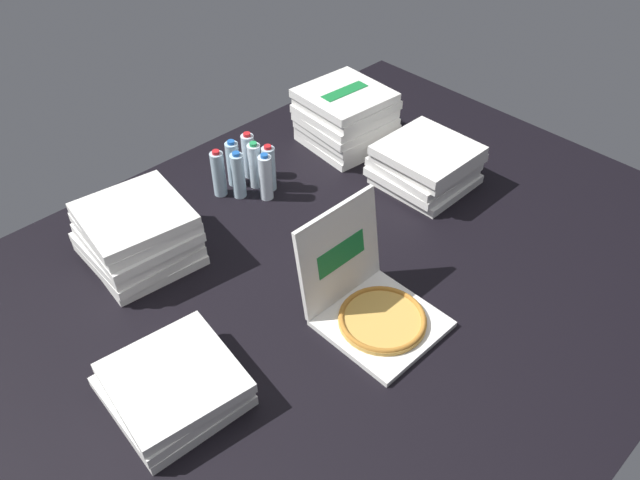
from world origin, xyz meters
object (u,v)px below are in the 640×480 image
water_bottle_4 (249,156)px  water_bottle_6 (266,177)px  water_bottle_0 (238,175)px  pizza_stack_left_far (173,387)px  water_bottle_3 (233,164)px  water_bottle_1 (219,174)px  open_pizza_box (370,302)px  water_bottle_2 (269,168)px  pizza_stack_right_near (425,165)px  pizza_stack_right_far (346,118)px  water_bottle_5 (255,165)px  pizza_stack_left_mid (138,236)px

water_bottle_4 → water_bottle_6: 0.20m
water_bottle_0 → water_bottle_6: 0.13m
pizza_stack_left_far → water_bottle_0: 1.14m
pizza_stack_left_far → water_bottle_3: 1.23m
water_bottle_0 → water_bottle_1: size_ratio=1.00×
open_pizza_box → water_bottle_2: (0.27, 0.89, 0.04)m
open_pizza_box → water_bottle_2: open_pizza_box is taller
pizza_stack_right_near → water_bottle_2: (-0.57, 0.48, 0.01)m
water_bottle_4 → pizza_stack_right_near: bearing=-48.3°
pizza_stack_right_far → pizza_stack_right_near: bearing=-88.5°
pizza_stack_right_far → water_bottle_4: size_ratio=1.88×
open_pizza_box → pizza_stack_right_near: open_pizza_box is taller
water_bottle_1 → water_bottle_5: 0.18m
water_bottle_0 → water_bottle_3: same height
water_bottle_4 → water_bottle_6: (-0.06, -0.19, 0.00)m
pizza_stack_right_near → water_bottle_3: (-0.66, 0.63, 0.01)m
pizza_stack_right_near → water_bottle_6: water_bottle_6 is taller
water_bottle_5 → water_bottle_6: size_ratio=1.00×
pizza_stack_right_far → water_bottle_4: bearing=167.8°
water_bottle_1 → water_bottle_6: bearing=-51.5°
open_pizza_box → pizza_stack_right_far: 1.23m
pizza_stack_right_near → water_bottle_5: 0.81m
open_pizza_box → water_bottle_0: open_pizza_box is taller
pizza_stack_left_mid → water_bottle_0: size_ratio=1.89×
water_bottle_5 → pizza_stack_right_far: bearing=-3.4°
water_bottle_5 → water_bottle_2: bearing=-64.3°
water_bottle_3 → water_bottle_6: (0.04, -0.19, 0.00)m
water_bottle_0 → water_bottle_4: size_ratio=1.00×
pizza_stack_right_near → pizza_stack_right_far: size_ratio=0.94×
pizza_stack_right_far → water_bottle_1: bearing=172.3°
open_pizza_box → water_bottle_0: 0.95m
water_bottle_0 → water_bottle_2: (0.14, -0.06, 0.00)m
open_pizza_box → water_bottle_0: size_ratio=1.95×
water_bottle_2 → water_bottle_4: bearing=90.1°
water_bottle_6 → water_bottle_3: bearing=101.3°
open_pizza_box → pizza_stack_left_mid: size_ratio=1.03×
pizza_stack_left_mid → water_bottle_5: bearing=5.6°
pizza_stack_left_far → pizza_stack_right_far: pizza_stack_right_far is taller
pizza_stack_left_far → water_bottle_1: (0.81, 0.81, 0.05)m
open_pizza_box → water_bottle_1: 1.02m
pizza_stack_right_far → pizza_stack_left_far: bearing=-155.5°
water_bottle_4 → water_bottle_5: same height
pizza_stack_left_mid → water_bottle_3: size_ratio=1.89×
water_bottle_3 → water_bottle_5: size_ratio=1.00×
water_bottle_4 → water_bottle_3: bearing=-179.6°
pizza_stack_right_near → water_bottle_1: bearing=141.1°
pizza_stack_right_far → water_bottle_6: (-0.61, -0.07, -0.03)m
pizza_stack_left_far → water_bottle_5: bearing=37.4°
water_bottle_1 → water_bottle_2: size_ratio=1.00×
pizza_stack_right_near → pizza_stack_right_far: pizza_stack_right_far is taller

